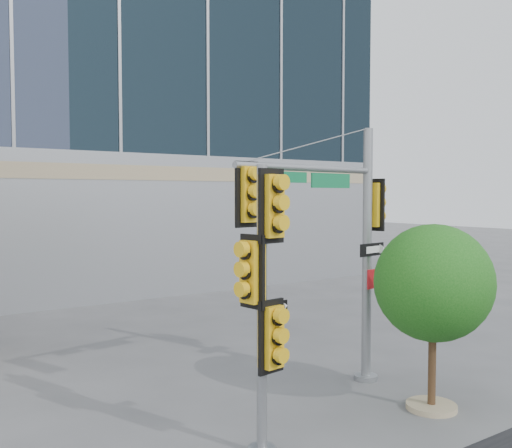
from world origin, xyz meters
TOP-DOWN VIEW (x-y plane):
  - ground at (0.00, 0.00)m, footprint 120.00×120.00m
  - main_signal_pole at (1.98, 1.33)m, footprint 4.51×1.10m
  - secondary_signal_pole at (-1.22, -0.33)m, footprint 0.87×0.63m
  - street_tree at (2.81, -0.54)m, footprint 2.40×2.35m

SIDE VIEW (x-z plane):
  - ground at x=0.00m, z-range 0.00..0.00m
  - street_tree at x=2.81m, z-range 0.59..4.34m
  - secondary_signal_pole at x=-1.22m, z-range 0.42..5.24m
  - main_signal_pole at x=1.98m, z-range 0.70..6.53m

